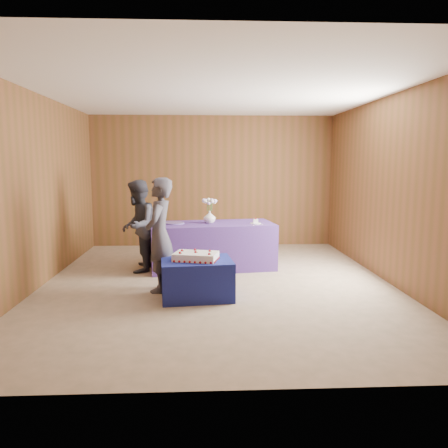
{
  "coord_description": "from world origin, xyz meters",
  "views": [
    {
      "loc": [
        -0.2,
        -6.14,
        1.74
      ],
      "look_at": [
        0.1,
        0.1,
        0.86
      ],
      "focal_mm": 35.0,
      "sensor_mm": 36.0,
      "label": 1
    }
  ],
  "objects": [
    {
      "name": "cake_table",
      "position": [
        -0.28,
        -0.63,
        0.25
      ],
      "size": [
        0.97,
        0.79,
        0.5
      ],
      "primitive_type": "cube",
      "rotation": [
        0.0,
        0.0,
        0.11
      ],
      "color": "navy",
      "rests_on": "ground"
    },
    {
      "name": "plate",
      "position": [
        0.66,
        0.88,
        0.76
      ],
      "size": [
        0.18,
        0.18,
        0.01
      ],
      "primitive_type": "cylinder",
      "rotation": [
        0.0,
        0.0,
        0.01
      ],
      "color": "silver",
      "rests_on": "serving_table"
    },
    {
      "name": "ground",
      "position": [
        0.0,
        0.0,
        0.0
      ],
      "size": [
        6.0,
        6.0,
        0.0
      ],
      "primitive_type": "plane",
      "color": "tan",
      "rests_on": "ground"
    },
    {
      "name": "sheet_cake",
      "position": [
        -0.29,
        -0.66,
        0.55
      ],
      "size": [
        0.64,
        0.5,
        0.13
      ],
      "rotation": [
        0.0,
        0.0,
        -0.24
      ],
      "color": "white",
      "rests_on": "cake_table"
    },
    {
      "name": "serving_table",
      "position": [
        -0.05,
        0.97,
        0.38
      ],
      "size": [
        2.1,
        1.16,
        0.75
      ],
      "primitive_type": "cube",
      "rotation": [
        0.0,
        0.0,
        0.13
      ],
      "color": "#4D3189",
      "rests_on": "ground"
    },
    {
      "name": "guest_right",
      "position": [
        -1.24,
        0.81,
        0.74
      ],
      "size": [
        0.6,
        0.75,
        1.47
      ],
      "primitive_type": "imported",
      "rotation": [
        0.0,
        0.0,
        -1.63
      ],
      "color": "#31313B",
      "rests_on": "ground"
    },
    {
      "name": "knife",
      "position": [
        0.68,
        0.73,
        0.75
      ],
      "size": [
        0.24,
        0.14,
        0.0
      ],
      "primitive_type": "cube",
      "rotation": [
        0.0,
        0.0,
        0.48
      ],
      "color": "#B0B1B5",
      "rests_on": "serving_table"
    },
    {
      "name": "vase",
      "position": [
        -0.09,
        0.99,
        0.85
      ],
      "size": [
        0.25,
        0.25,
        0.2
      ],
      "primitive_type": "imported",
      "rotation": [
        0.0,
        0.0,
        0.37
      ],
      "color": "white",
      "rests_on": "serving_table"
    },
    {
      "name": "room_shell",
      "position": [
        0.0,
        0.0,
        1.8
      ],
      "size": [
        5.04,
        6.04,
        2.72
      ],
      "color": "brown",
      "rests_on": "ground"
    },
    {
      "name": "flower_spray",
      "position": [
        -0.09,
        0.99,
        1.11
      ],
      "size": [
        0.25,
        0.25,
        0.19
      ],
      "color": "#2C6327",
      "rests_on": "vase"
    },
    {
      "name": "cake_slice",
      "position": [
        0.66,
        0.88,
        0.8
      ],
      "size": [
        0.08,
        0.07,
        0.09
      ],
      "rotation": [
        0.0,
        0.0,
        0.02
      ],
      "color": "white",
      "rests_on": "plate"
    },
    {
      "name": "platter",
      "position": [
        -0.67,
        0.94,
        0.76
      ],
      "size": [
        0.4,
        0.4,
        0.02
      ],
      "primitive_type": "cylinder",
      "rotation": [
        0.0,
        0.0,
        0.23
      ],
      "color": "#614B97",
      "rests_on": "serving_table"
    },
    {
      "name": "guest_left",
      "position": [
        -0.79,
        -0.3,
        0.77
      ],
      "size": [
        0.46,
        0.62,
        1.54
      ],
      "primitive_type": "imported",
      "rotation": [
        0.0,
        0.0,
        -1.74
      ],
      "color": "#3D3B46",
      "rests_on": "ground"
    }
  ]
}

